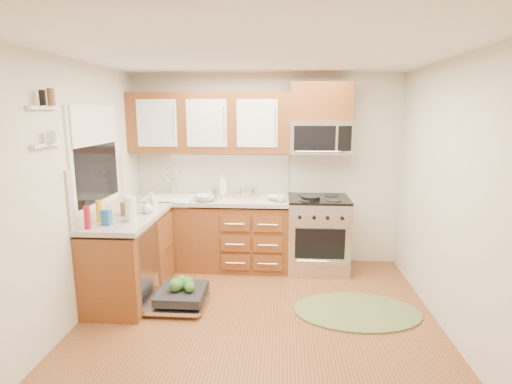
# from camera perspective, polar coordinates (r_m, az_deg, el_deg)

# --- Properties ---
(floor) EXTENTS (3.50, 3.50, 0.00)m
(floor) POSITION_cam_1_polar(r_m,az_deg,el_deg) (4.07, 0.27, -18.29)
(floor) COLOR brown
(floor) RESTS_ON ground
(ceiling) EXTENTS (3.50, 3.50, 0.00)m
(ceiling) POSITION_cam_1_polar(r_m,az_deg,el_deg) (3.57, 0.31, 19.18)
(ceiling) COLOR white
(ceiling) RESTS_ON ground
(wall_back) EXTENTS (3.50, 0.04, 2.50)m
(wall_back) POSITION_cam_1_polar(r_m,az_deg,el_deg) (5.34, 1.48, 3.16)
(wall_back) COLOR beige
(wall_back) RESTS_ON ground
(wall_front) EXTENTS (3.50, 0.04, 2.50)m
(wall_front) POSITION_cam_1_polar(r_m,az_deg,el_deg) (1.95, -3.05, -11.85)
(wall_front) COLOR beige
(wall_front) RESTS_ON ground
(wall_left) EXTENTS (0.04, 3.50, 2.50)m
(wall_left) POSITION_cam_1_polar(r_m,az_deg,el_deg) (4.12, -24.83, -0.41)
(wall_left) COLOR beige
(wall_left) RESTS_ON ground
(wall_right) EXTENTS (0.04, 3.50, 2.50)m
(wall_right) POSITION_cam_1_polar(r_m,az_deg,el_deg) (3.92, 26.75, -1.12)
(wall_right) COLOR beige
(wall_right) RESTS_ON ground
(base_cabinet_back) EXTENTS (2.05, 0.60, 0.85)m
(base_cabinet_back) POSITION_cam_1_polar(r_m,az_deg,el_deg) (5.31, -6.59, -6.09)
(base_cabinet_back) COLOR #5F3015
(base_cabinet_back) RESTS_ON ground
(base_cabinet_left) EXTENTS (0.60, 1.25, 0.85)m
(base_cabinet_left) POSITION_cam_1_polar(r_m,az_deg,el_deg) (4.67, -17.59, -9.10)
(base_cabinet_left) COLOR #5F3015
(base_cabinet_left) RESTS_ON ground
(countertop_back) EXTENTS (2.07, 0.64, 0.05)m
(countertop_back) POSITION_cam_1_polar(r_m,az_deg,el_deg) (5.18, -6.73, -1.11)
(countertop_back) COLOR #A7A399
(countertop_back) RESTS_ON base_cabinet_back
(countertop_left) EXTENTS (0.64, 1.27, 0.05)m
(countertop_left) POSITION_cam_1_polar(r_m,az_deg,el_deg) (4.52, -17.84, -3.45)
(countertop_left) COLOR #A7A399
(countertop_left) RESTS_ON base_cabinet_left
(backsplash_back) EXTENTS (2.05, 0.02, 0.57)m
(backsplash_back) POSITION_cam_1_polar(r_m,az_deg,el_deg) (5.41, -6.23, 2.78)
(backsplash_back) COLOR #BBB6A8
(backsplash_back) RESTS_ON ground
(backsplash_left) EXTENTS (0.02, 1.25, 0.57)m
(backsplash_left) POSITION_cam_1_polar(r_m,az_deg,el_deg) (4.57, -21.51, 0.44)
(backsplash_left) COLOR #BBB6A8
(backsplash_left) RESTS_ON ground
(upper_cabinets) EXTENTS (2.05, 0.35, 0.75)m
(upper_cabinets) POSITION_cam_1_polar(r_m,az_deg,el_deg) (5.19, -6.71, 9.78)
(upper_cabinets) COLOR #5F3015
(upper_cabinets) RESTS_ON ground
(cabinet_over_mw) EXTENTS (0.76, 0.35, 0.47)m
(cabinet_over_mw) POSITION_cam_1_polar(r_m,az_deg,el_deg) (5.12, 9.25, 12.60)
(cabinet_over_mw) COLOR #5F3015
(cabinet_over_mw) RESTS_ON ground
(range) EXTENTS (0.76, 0.64, 0.95)m
(range) POSITION_cam_1_polar(r_m,az_deg,el_deg) (5.21, 8.81, -5.92)
(range) COLOR silver
(range) RESTS_ON ground
(microwave) EXTENTS (0.76, 0.38, 0.40)m
(microwave) POSITION_cam_1_polar(r_m,az_deg,el_deg) (5.11, 9.12, 7.72)
(microwave) COLOR silver
(microwave) RESTS_ON ground
(sink) EXTENTS (0.62, 0.50, 0.26)m
(sink) POSITION_cam_1_polar(r_m,az_deg,el_deg) (5.30, -12.33, -2.11)
(sink) COLOR white
(sink) RESTS_ON ground
(dishwasher) EXTENTS (0.70, 0.60, 0.20)m
(dishwasher) POSITION_cam_1_polar(r_m,az_deg,el_deg) (4.42, -11.05, -14.54)
(dishwasher) COLOR silver
(dishwasher) RESTS_ON ground
(window) EXTENTS (0.03, 1.05, 1.05)m
(window) POSITION_cam_1_polar(r_m,az_deg,el_deg) (4.50, -21.96, 4.63)
(window) COLOR white
(window) RESTS_ON ground
(window_blind) EXTENTS (0.02, 0.96, 0.40)m
(window_blind) POSITION_cam_1_polar(r_m,az_deg,el_deg) (4.47, -21.99, 8.84)
(window_blind) COLOR white
(window_blind) RESTS_ON ground
(shelf_upper) EXTENTS (0.04, 0.40, 0.03)m
(shelf_upper) POSITION_cam_1_polar(r_m,az_deg,el_deg) (3.73, -28.05, 10.59)
(shelf_upper) COLOR white
(shelf_upper) RESTS_ON ground
(shelf_lower) EXTENTS (0.04, 0.40, 0.03)m
(shelf_lower) POSITION_cam_1_polar(r_m,az_deg,el_deg) (3.73, -27.62, 6.01)
(shelf_lower) COLOR white
(shelf_lower) RESTS_ON ground
(rug) EXTENTS (1.52, 1.29, 0.02)m
(rug) POSITION_cam_1_polar(r_m,az_deg,el_deg) (4.39, 14.19, -16.20)
(rug) COLOR olive
(rug) RESTS_ON ground
(skillet) EXTENTS (0.27, 0.27, 0.04)m
(skillet) POSITION_cam_1_polar(r_m,az_deg,el_deg) (4.97, 7.80, -0.82)
(skillet) COLOR black
(skillet) RESTS_ON range
(stock_pot) EXTENTS (0.24, 0.24, 0.11)m
(stock_pot) POSITION_cam_1_polar(r_m,az_deg,el_deg) (5.22, -1.26, -0.02)
(stock_pot) COLOR silver
(stock_pot) RESTS_ON countertop_back
(cutting_board) EXTENTS (0.32, 0.21, 0.02)m
(cutting_board) POSITION_cam_1_polar(r_m,az_deg,el_deg) (5.21, -1.47, -0.55)
(cutting_board) COLOR tan
(cutting_board) RESTS_ON countertop_back
(canister) EXTENTS (0.11, 0.11, 0.17)m
(canister) POSITION_cam_1_polar(r_m,az_deg,el_deg) (4.98, -5.91, -0.33)
(canister) COLOR silver
(canister) RESTS_ON countertop_back
(paper_towel_roll) EXTENTS (0.15, 0.15, 0.25)m
(paper_towel_roll) POSITION_cam_1_polar(r_m,az_deg,el_deg) (4.23, -17.44, -2.32)
(paper_towel_roll) COLOR white
(paper_towel_roll) RESTS_ON countertop_left
(mustard_bottle) EXTENTS (0.09, 0.09, 0.22)m
(mustard_bottle) POSITION_cam_1_polar(r_m,az_deg,el_deg) (4.33, -21.45, -2.55)
(mustard_bottle) COLOR gold
(mustard_bottle) RESTS_ON countertop_left
(red_bottle) EXTENTS (0.07, 0.07, 0.22)m
(red_bottle) POSITION_cam_1_polar(r_m,az_deg,el_deg) (4.10, -22.98, -3.38)
(red_bottle) COLOR #A40D1E
(red_bottle) RESTS_ON countertop_left
(wooden_box) EXTENTS (0.15, 0.11, 0.15)m
(wooden_box) POSITION_cam_1_polar(r_m,az_deg,el_deg) (4.49, -17.70, -2.25)
(wooden_box) COLOR brown
(wooden_box) RESTS_ON countertop_left
(blue_carton) EXTENTS (0.11, 0.08, 0.15)m
(blue_carton) POSITION_cam_1_polar(r_m,az_deg,el_deg) (4.17, -20.59, -3.44)
(blue_carton) COLOR #235FA6
(blue_carton) RESTS_ON countertop_left
(bowl_a) EXTENTS (0.28, 0.28, 0.06)m
(bowl_a) POSITION_cam_1_polar(r_m,az_deg,el_deg) (5.02, 2.99, -0.85)
(bowl_a) COLOR #999999
(bowl_a) RESTS_ON countertop_back
(bowl_b) EXTENTS (0.34, 0.34, 0.08)m
(bowl_b) POSITION_cam_1_polar(r_m,az_deg,el_deg) (4.99, -7.28, -0.85)
(bowl_b) COLOR #999999
(bowl_b) RESTS_ON countertop_back
(cup) EXTENTS (0.13, 0.13, 0.09)m
(cup) POSITION_cam_1_polar(r_m,az_deg,el_deg) (4.89, 3.55, -0.95)
(cup) COLOR #999999
(cup) RESTS_ON countertop_back
(soap_bottle_a) EXTENTS (0.14, 0.15, 0.30)m
(soap_bottle_a) POSITION_cam_1_polar(r_m,az_deg,el_deg) (5.22, -4.76, 0.98)
(soap_bottle_a) COLOR #999999
(soap_bottle_a) RESTS_ON countertop_back
(soap_bottle_b) EXTENTS (0.12, 0.12, 0.21)m
(soap_bottle_b) POSITION_cam_1_polar(r_m,az_deg,el_deg) (4.66, -14.61, -1.21)
(soap_bottle_b) COLOR #999999
(soap_bottle_b) RESTS_ON countertop_left
(soap_bottle_c) EXTENTS (0.13, 0.13, 0.15)m
(soap_bottle_c) POSITION_cam_1_polar(r_m,az_deg,el_deg) (4.51, -15.26, -2.01)
(soap_bottle_c) COLOR #999999
(soap_bottle_c) RESTS_ON countertop_left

